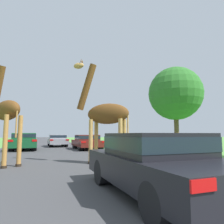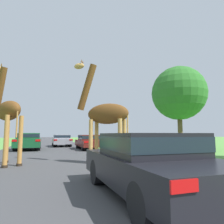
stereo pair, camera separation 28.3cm
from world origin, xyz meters
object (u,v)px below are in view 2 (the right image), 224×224
(car_lead_maroon, at_px, (149,161))
(car_far_ahead, at_px, (90,141))
(giraffe_companion, at_px, (7,112))
(car_queue_right, at_px, (62,140))
(car_queue_left, at_px, (28,141))
(giraffe_near_road, at_px, (104,114))
(tree_right_cluster, at_px, (179,93))

(car_lead_maroon, bearing_deg, car_far_ahead, 82.96)
(giraffe_companion, relative_size, car_queue_right, 1.14)
(car_queue_left, height_order, car_far_ahead, car_queue_left)
(giraffe_near_road, distance_m, car_queue_right, 13.80)
(giraffe_near_road, relative_size, giraffe_companion, 1.04)
(car_lead_maroon, height_order, car_far_ahead, car_lead_maroon)
(giraffe_companion, bearing_deg, car_lead_maroon, -87.01)
(giraffe_near_road, bearing_deg, car_far_ahead, 33.02)
(giraffe_companion, height_order, car_lead_maroon, giraffe_companion)
(car_lead_maroon, bearing_deg, giraffe_near_road, 85.51)
(giraffe_near_road, height_order, car_lead_maroon, giraffe_near_road)
(car_queue_left, bearing_deg, giraffe_near_road, -68.52)
(giraffe_near_road, height_order, giraffe_companion, giraffe_near_road)
(car_lead_maroon, height_order, tree_right_cluster, tree_right_cluster)
(car_far_ahead, xyz_separation_m, tree_right_cluster, (7.28, -2.91, 4.21))
(car_lead_maroon, relative_size, car_far_ahead, 0.95)
(car_queue_right, xyz_separation_m, car_queue_left, (-3.07, -3.97, 0.06))
(car_queue_left, xyz_separation_m, tree_right_cluster, (12.39, -4.01, 4.14))
(giraffe_near_road, xyz_separation_m, car_queue_left, (-3.82, 9.72, -1.50))
(car_queue_left, distance_m, car_far_ahead, 5.22)
(car_queue_left, bearing_deg, car_lead_maroon, -76.62)
(giraffe_near_road, bearing_deg, car_queue_left, 62.95)
(giraffe_near_road, bearing_deg, car_queue_right, 44.60)
(giraffe_companion, height_order, car_queue_left, giraffe_companion)
(car_lead_maroon, height_order, car_queue_left, car_queue_left)
(giraffe_near_road, relative_size, car_lead_maroon, 1.16)
(giraffe_companion, distance_m, car_far_ahead, 9.47)
(car_lead_maroon, bearing_deg, car_queue_right, 91.16)
(giraffe_companion, distance_m, tree_right_cluster, 13.83)
(car_lead_maroon, distance_m, car_far_ahead, 13.49)
(car_queue_right, distance_m, car_far_ahead, 5.47)
(giraffe_companion, xyz_separation_m, car_lead_maroon, (3.82, -5.82, -1.55))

